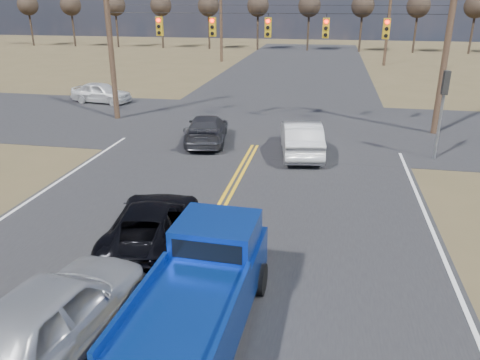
% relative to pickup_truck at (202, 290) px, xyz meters
% --- Properties ---
extents(ground, '(160.00, 160.00, 0.00)m').
position_rel_pickup_truck_xyz_m(ground, '(-1.04, -0.38, -0.98)').
color(ground, brown).
rests_on(ground, ground).
extents(road_main, '(14.00, 120.00, 0.02)m').
position_rel_pickup_truck_xyz_m(road_main, '(-1.04, 9.62, -0.98)').
color(road_main, '#28282B').
rests_on(road_main, ground).
extents(road_cross, '(120.00, 12.00, 0.02)m').
position_rel_pickup_truck_xyz_m(road_cross, '(-1.04, 17.62, -0.98)').
color(road_cross, '#28282B').
rests_on(road_cross, ground).
extents(signal_gantry, '(19.60, 4.83, 10.00)m').
position_rel_pickup_truck_xyz_m(signal_gantry, '(-0.54, 17.41, 4.08)').
color(signal_gantry, '#473323').
rests_on(signal_gantry, ground).
extents(utility_poles, '(19.60, 58.32, 10.00)m').
position_rel_pickup_truck_xyz_m(utility_poles, '(-1.04, 16.62, 4.24)').
color(utility_poles, '#473323').
rests_on(utility_poles, ground).
extents(treeline, '(87.00, 117.80, 7.40)m').
position_rel_pickup_truck_xyz_m(treeline, '(-1.04, 26.59, 4.72)').
color(treeline, '#33261C').
rests_on(treeline, ground).
extents(pickup_truck, '(2.32, 5.47, 2.03)m').
position_rel_pickup_truck_xyz_m(pickup_truck, '(0.00, 0.00, 0.00)').
color(pickup_truck, black).
rests_on(pickup_truck, ground).
extents(silver_suv, '(2.53, 5.05, 1.65)m').
position_rel_pickup_truck_xyz_m(silver_suv, '(-2.76, -1.12, -0.16)').
color(silver_suv, '#AEB0B6').
rests_on(silver_suv, ground).
extents(black_suv, '(2.79, 4.99, 1.32)m').
position_rel_pickup_truck_xyz_m(black_suv, '(-2.41, 3.41, -0.32)').
color(black_suv, black).
rests_on(black_suv, ground).
extents(white_car_queue, '(2.35, 5.00, 1.58)m').
position_rel_pickup_truck_xyz_m(white_car_queue, '(1.24, 12.71, -0.19)').
color(white_car_queue, silver).
rests_on(white_car_queue, ground).
extents(dgrey_car_queue, '(2.62, 4.92, 1.36)m').
position_rel_pickup_truck_xyz_m(dgrey_car_queue, '(-3.49, 13.78, -0.30)').
color(dgrey_car_queue, '#343439').
rests_on(dgrey_car_queue, ground).
extents(cross_car_west, '(2.20, 4.32, 1.41)m').
position_rel_pickup_truck_xyz_m(cross_car_west, '(-13.04, 21.73, -0.28)').
color(cross_car_west, white).
rests_on(cross_car_west, ground).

